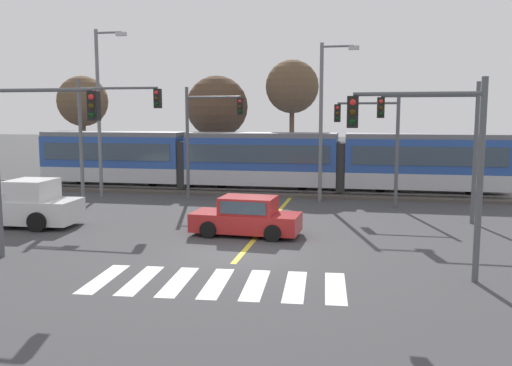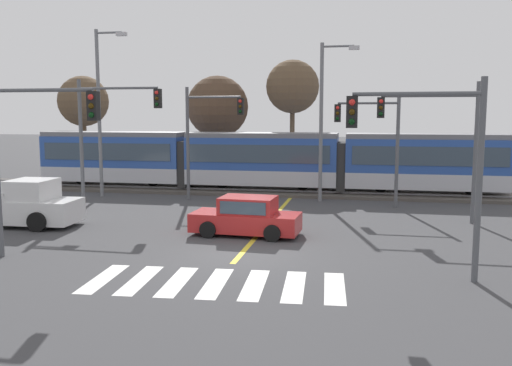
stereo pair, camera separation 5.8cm
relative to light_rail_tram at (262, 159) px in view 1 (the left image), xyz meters
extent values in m
plane|color=#3D3D3F|center=(1.99, -14.72, -2.05)|extent=(200.00, 200.00, 0.00)
cube|color=#4C4742|center=(1.99, 0.01, -1.96)|extent=(120.00, 4.00, 0.18)
cube|color=#939399|center=(1.99, -0.71, -1.82)|extent=(120.00, 0.08, 0.10)
cube|color=#939399|center=(1.99, 0.73, -1.82)|extent=(120.00, 0.08, 0.10)
cube|color=#B7BAC1|center=(-9.50, 0.01, -1.07)|extent=(9.00, 2.60, 0.90)
cube|color=#284C9E|center=(-9.50, 0.01, 0.33)|extent=(9.00, 2.60, 1.90)
cube|color=#384756|center=(-9.50, -1.31, 0.38)|extent=(8.28, 0.04, 1.04)
cube|color=slate|center=(-9.50, 0.01, 1.42)|extent=(9.00, 2.39, 0.28)
cylinder|color=black|center=(-7.03, 0.01, -1.52)|extent=(0.70, 0.20, 0.70)
cylinder|color=black|center=(-11.97, 0.01, -1.52)|extent=(0.70, 0.20, 0.70)
cube|color=#B7BAC1|center=(0.00, 0.01, -1.07)|extent=(9.00, 2.60, 0.90)
cube|color=#284C9E|center=(0.00, 0.01, 0.33)|extent=(9.00, 2.60, 1.90)
cube|color=#384756|center=(0.00, -1.31, 0.38)|extent=(8.28, 0.04, 1.04)
cube|color=slate|center=(0.00, 0.01, 1.42)|extent=(9.00, 2.39, 0.28)
cylinder|color=black|center=(2.48, 0.01, -1.52)|extent=(0.70, 0.20, 0.70)
cylinder|color=black|center=(-2.47, 0.01, -1.52)|extent=(0.70, 0.20, 0.70)
cube|color=#B7BAC1|center=(9.50, 0.01, -1.07)|extent=(9.00, 2.60, 0.90)
cube|color=#284C9E|center=(9.50, 0.01, 0.33)|extent=(9.00, 2.60, 1.90)
cube|color=#384756|center=(9.50, -1.31, 0.38)|extent=(8.28, 0.04, 1.04)
cube|color=slate|center=(9.50, 0.01, 1.42)|extent=(9.00, 2.39, 0.28)
cylinder|color=black|center=(11.97, 0.01, -1.52)|extent=(0.70, 0.20, 0.70)
cylinder|color=black|center=(7.03, 0.01, -1.52)|extent=(0.70, 0.20, 0.70)
cube|color=#2D2D2D|center=(-4.75, 0.01, -0.37)|extent=(0.50, 2.34, 2.80)
cube|color=#2D2D2D|center=(4.75, 0.01, -0.37)|extent=(0.50, 2.34, 2.80)
cube|color=silver|center=(-1.30, -18.06, -2.04)|extent=(0.74, 2.83, 0.01)
cube|color=silver|center=(-0.20, -17.99, -2.04)|extent=(0.74, 2.83, 0.01)
cube|color=silver|center=(0.89, -17.92, -2.04)|extent=(0.74, 2.83, 0.01)
cube|color=silver|center=(1.99, -17.85, -2.04)|extent=(0.74, 2.83, 0.01)
cube|color=silver|center=(3.09, -17.77, -2.04)|extent=(0.74, 2.83, 0.01)
cube|color=silver|center=(4.19, -17.70, -2.04)|extent=(0.74, 2.83, 0.01)
cube|color=silver|center=(5.29, -17.63, -2.04)|extent=(0.74, 2.83, 0.01)
cube|color=gold|center=(1.99, -8.92, -2.04)|extent=(0.20, 13.85, 0.01)
cube|color=#B22323|center=(1.52, -11.69, -1.53)|extent=(4.29, 1.94, 0.72)
cube|color=#B22323|center=(1.62, -11.70, -0.85)|extent=(2.18, 1.64, 0.64)
cube|color=#384756|center=(0.62, -11.64, -0.85)|extent=(0.18, 1.43, 0.52)
cube|color=#384756|center=(1.57, -12.48, -0.85)|extent=(1.78, 0.14, 0.48)
cylinder|color=black|center=(0.21, -12.47, -1.73)|extent=(0.65, 0.26, 0.64)
cylinder|color=black|center=(0.31, -10.77, -1.73)|extent=(0.65, 0.26, 0.64)
cylinder|color=black|center=(2.73, -12.61, -1.73)|extent=(0.65, 0.26, 0.64)
cylinder|color=black|center=(2.83, -10.92, -1.73)|extent=(0.65, 0.26, 0.64)
cube|color=silver|center=(-8.46, -11.81, -1.38)|extent=(5.49, 2.22, 0.96)
cube|color=silver|center=(-7.65, -11.77, -0.48)|extent=(1.79, 1.92, 0.84)
cube|color=#384756|center=(-6.90, -11.74, -0.46)|extent=(0.18, 1.70, 0.66)
cube|color=silver|center=(-9.72, -10.95, -0.72)|extent=(2.70, 0.25, 0.36)
cylinder|color=black|center=(-6.95, -10.76, -1.65)|extent=(0.81, 0.32, 0.80)
cylinder|color=black|center=(-6.85, -12.71, -1.65)|extent=(0.81, 0.32, 0.80)
cylinder|color=#515459|center=(9.12, -16.31, 0.81)|extent=(0.18, 0.18, 5.71)
cylinder|color=#515459|center=(7.37, -16.31, 3.21)|extent=(3.50, 0.12, 0.12)
cube|color=black|center=(5.62, -16.31, 2.71)|extent=(0.32, 0.28, 0.90)
sphere|color=red|center=(5.62, -16.46, 2.98)|extent=(0.18, 0.18, 0.18)
sphere|color=#3A2706|center=(5.62, -16.46, 2.71)|extent=(0.18, 0.18, 0.18)
sphere|color=black|center=(5.62, -16.46, 2.44)|extent=(0.18, 0.18, 0.18)
cylinder|color=#515459|center=(-3.53, -3.48, 1.04)|extent=(0.18, 0.18, 6.18)
cylinder|color=#515459|center=(-2.03, -3.48, 3.58)|extent=(3.00, 0.12, 0.12)
cube|color=black|center=(-0.53, -3.48, 3.08)|extent=(0.32, 0.28, 0.90)
sphere|color=red|center=(-0.53, -3.63, 3.35)|extent=(0.18, 0.18, 0.18)
sphere|color=#3A2706|center=(-0.53, -3.63, 3.08)|extent=(0.18, 0.18, 0.18)
sphere|color=black|center=(-0.53, -3.63, 2.81)|extent=(0.18, 0.18, 0.18)
cylinder|color=#515459|center=(-7.53, -7.77, 1.14)|extent=(0.18, 0.18, 6.37)
cylinder|color=#515459|center=(-5.53, -7.77, 3.89)|extent=(4.00, 0.12, 0.12)
cube|color=black|center=(-3.53, -7.77, 3.39)|extent=(0.32, 0.28, 0.90)
sphere|color=red|center=(-3.53, -7.92, 3.66)|extent=(0.18, 0.18, 0.18)
sphere|color=#3A2706|center=(-3.53, -7.92, 3.39)|extent=(0.18, 0.18, 0.18)
sphere|color=black|center=(-3.53, -7.92, 3.12)|extent=(0.18, 0.18, 0.18)
cylinder|color=#515459|center=(10.68, -7.56, 0.99)|extent=(0.18, 0.18, 6.07)
cylinder|color=#515459|center=(8.68, -7.56, 3.44)|extent=(4.00, 0.12, 0.12)
cube|color=black|center=(6.68, -7.56, 2.94)|extent=(0.32, 0.28, 0.90)
sphere|color=red|center=(6.68, -7.71, 3.21)|extent=(0.18, 0.18, 0.18)
sphere|color=#3A2706|center=(6.68, -7.71, 2.94)|extent=(0.18, 0.18, 0.18)
sphere|color=black|center=(6.68, -7.71, 2.67)|extent=(0.18, 0.18, 0.18)
cylinder|color=#515459|center=(7.65, -4.04, 0.82)|extent=(0.18, 0.18, 5.73)
cylinder|color=#515459|center=(6.15, -4.04, 3.21)|extent=(3.00, 0.12, 0.12)
cube|color=black|center=(4.65, -4.04, 2.71)|extent=(0.32, 0.28, 0.90)
sphere|color=red|center=(4.65, -4.19, 2.98)|extent=(0.18, 0.18, 0.18)
sphere|color=#3A2706|center=(4.65, -4.19, 2.71)|extent=(0.18, 0.18, 0.18)
sphere|color=black|center=(4.65, -4.19, 2.44)|extent=(0.18, 0.18, 0.18)
cylinder|color=#515459|center=(-4.00, -16.45, 3.40)|extent=(3.50, 0.12, 0.12)
cube|color=black|center=(-2.25, -16.45, 2.90)|extent=(0.32, 0.28, 0.90)
sphere|color=red|center=(-2.25, -16.60, 3.17)|extent=(0.18, 0.18, 0.18)
sphere|color=#3A2706|center=(-2.25, -16.60, 2.90)|extent=(0.18, 0.18, 0.18)
sphere|color=black|center=(-2.25, -16.60, 2.63)|extent=(0.18, 0.18, 0.18)
cylinder|color=slate|center=(-8.77, -3.43, 2.65)|extent=(0.20, 0.20, 9.40)
cylinder|color=slate|center=(-8.02, -3.43, 7.15)|extent=(1.50, 0.12, 0.12)
cube|color=#B2B2B7|center=(-7.26, -3.43, 7.05)|extent=(0.56, 0.28, 0.20)
cylinder|color=slate|center=(3.72, -2.71, 2.18)|extent=(0.20, 0.20, 8.45)
cylinder|color=slate|center=(4.55, -2.71, 6.20)|extent=(1.66, 0.12, 0.12)
cube|color=#B2B2B7|center=(5.38, -2.71, 6.10)|extent=(0.56, 0.28, 0.20)
cylinder|color=brown|center=(-14.70, 5.67, 0.43)|extent=(0.32, 0.32, 4.95)
sphere|color=brown|center=(-14.70, 5.67, 3.65)|extent=(3.74, 3.74, 3.74)
cylinder|color=brown|center=(-3.94, 4.36, 0.14)|extent=(0.32, 0.32, 4.38)
sphere|color=#4C3828|center=(-3.94, 4.36, 3.18)|extent=(4.24, 4.24, 4.24)
cylinder|color=brown|center=(1.25, 4.34, 0.87)|extent=(0.32, 0.32, 5.84)
sphere|color=brown|center=(1.25, 4.34, 4.50)|extent=(3.54, 3.54, 3.54)
camera|label=1|loc=(5.89, -32.03, 2.63)|focal=38.00mm
camera|label=2|loc=(5.94, -32.02, 2.63)|focal=38.00mm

